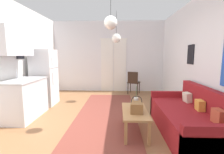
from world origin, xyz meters
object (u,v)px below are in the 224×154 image
object	(u,v)px
refrigerator	(45,77)
bamboo_vase	(136,103)
pendant_lamp_near	(111,23)
pendant_lamp_far	(116,38)
coffee_table	(135,113)
handbag	(137,107)
accent_chair	(133,81)
couch	(190,119)

from	to	relation	value
refrigerator	bamboo_vase	bearing A→B (deg)	-33.20
pendant_lamp_near	bamboo_vase	bearing A→B (deg)	-16.26
refrigerator	pendant_lamp_far	world-z (taller)	pendant_lamp_far
coffee_table	bamboo_vase	size ratio (longest dim) A/B	2.18
coffee_table	refrigerator	size ratio (longest dim) A/B	0.60
handbag	accent_chair	size ratio (longest dim) A/B	0.39
coffee_table	accent_chair	bearing A→B (deg)	85.23
refrigerator	pendant_lamp_near	bearing A→B (deg)	-36.58
couch	refrigerator	bearing A→B (deg)	154.02
pendant_lamp_near	couch	bearing A→B (deg)	-8.12
coffee_table	bamboo_vase	distance (m)	0.19
couch	refrigerator	distance (m)	3.98
pendant_lamp_near	pendant_lamp_far	xyz separation A→B (m)	(0.08, 2.00, -0.09)
coffee_table	accent_chair	distance (m)	3.10
accent_chair	bamboo_vase	bearing A→B (deg)	105.06
pendant_lamp_far	bamboo_vase	bearing A→B (deg)	-79.23
bamboo_vase	pendant_lamp_far	xyz separation A→B (m)	(-0.41, 2.15, 1.44)
accent_chair	pendant_lamp_near	world-z (taller)	pendant_lamp_near
bamboo_vase	pendant_lamp_near	xyz separation A→B (m)	(-0.49, 0.14, 1.53)
coffee_table	handbag	distance (m)	0.18
refrigerator	accent_chair	distance (m)	3.10
couch	coffee_table	world-z (taller)	couch
handbag	pendant_lamp_far	xyz separation A→B (m)	(-0.40, 2.29, 1.46)
couch	pendant_lamp_near	distance (m)	2.36
pendant_lamp_near	pendant_lamp_far	bearing A→B (deg)	87.61
pendant_lamp_far	accent_chair	bearing A→B (deg)	53.86
coffee_table	pendant_lamp_near	world-z (taller)	pendant_lamp_near
refrigerator	coffee_table	bearing A→B (deg)	-34.41
handbag	pendant_lamp_far	bearing A→B (deg)	99.96
bamboo_vase	pendant_lamp_near	world-z (taller)	pendant_lamp_near
refrigerator	accent_chair	bearing A→B (deg)	26.37
coffee_table	pendant_lamp_near	distance (m)	1.78
bamboo_vase	refrigerator	size ratio (longest dim) A/B	0.27
coffee_table	handbag	world-z (taller)	handbag
couch	pendant_lamp_near	xyz separation A→B (m)	(-1.51, 0.21, 1.80)
bamboo_vase	pendant_lamp_far	bearing A→B (deg)	100.77
bamboo_vase	pendant_lamp_near	distance (m)	1.61
accent_chair	pendant_lamp_near	distance (m)	3.37
bamboo_vase	accent_chair	world-z (taller)	bamboo_vase
couch	pendant_lamp_far	xyz separation A→B (m)	(-1.42, 2.22, 1.71)
refrigerator	pendant_lamp_near	xyz separation A→B (m)	(2.04, -1.51, 1.26)
coffee_table	refrigerator	xyz separation A→B (m)	(-2.50, 1.71, 0.44)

